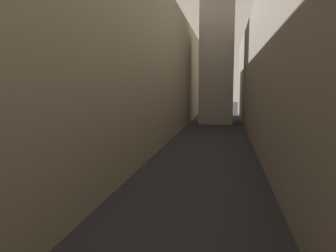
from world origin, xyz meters
name	(u,v)px	position (x,y,z in m)	size (l,w,h in m)	color
ground_plane	(209,144)	(0.00, 48.00, 0.00)	(264.00, 264.00, 0.00)	#232326
building_block_left	(122,68)	(-12.32, 50.00, 10.02)	(13.64, 108.00, 20.03)	gray
building_block_right	(299,72)	(11.08, 50.00, 9.33)	(11.16, 108.00, 18.65)	gray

